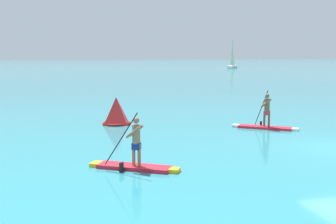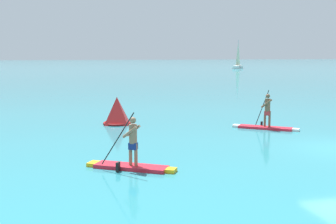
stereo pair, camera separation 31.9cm
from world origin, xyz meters
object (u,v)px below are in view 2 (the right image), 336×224
object	(u,v)px
paddleboarder_near_left	(131,159)
paddleboarder_mid_center	(266,122)
race_marker_buoy	(117,112)
sailboat_right_horizon	(238,64)

from	to	relation	value
paddleboarder_near_left	paddleboarder_mid_center	world-z (taller)	paddleboarder_near_left
race_marker_buoy	sailboat_right_horizon	size ratio (longest dim) A/B	0.25
sailboat_right_horizon	paddleboarder_near_left	bearing A→B (deg)	-171.68
paddleboarder_near_left	paddleboarder_mid_center	xyz separation A→B (m)	(7.64, 5.97, 0.01)
paddleboarder_near_left	sailboat_right_horizon	xyz separation A→B (m)	(39.12, 86.86, 0.60)
race_marker_buoy	sailboat_right_horizon	xyz separation A→B (m)	(38.53, 77.76, 0.27)
paddleboarder_near_left	sailboat_right_horizon	bearing A→B (deg)	-83.45
paddleboarder_mid_center	paddleboarder_near_left	bearing A→B (deg)	74.45
paddleboarder_near_left	paddleboarder_mid_center	distance (m)	9.70
race_marker_buoy	paddleboarder_mid_center	bearing A→B (deg)	-23.93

